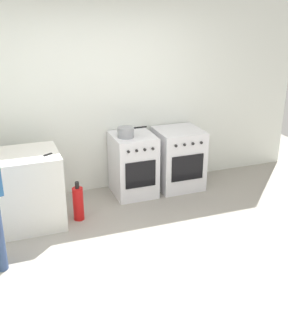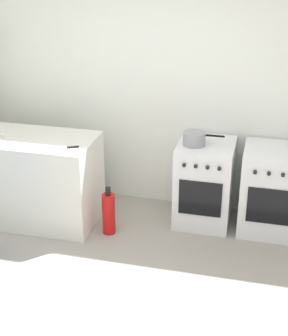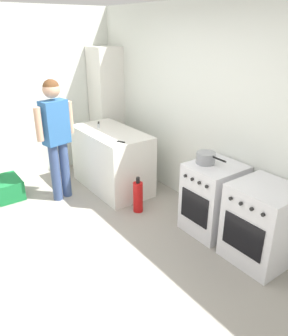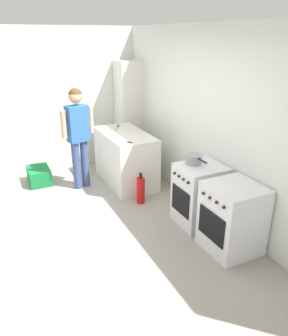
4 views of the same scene
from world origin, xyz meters
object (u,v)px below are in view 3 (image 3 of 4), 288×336
Objects in this scene: knife_bread at (99,125)px; fire_extinguisher at (138,197)px; oven_right at (262,224)px; person at (56,130)px; pot at (206,158)px; oven_left at (213,198)px; recycling_crate_lower at (7,188)px; knife_paring at (119,142)px; larder_cabinet at (106,108)px.

knife_bread is 0.64× the size of fire_extinguisher.
fire_extinguisher is (1.21, -0.11, -0.69)m from knife_bread.
fire_extinguisher is at bearing -5.18° from knife_bread.
oven_right is at bearing 17.19° from fire_extinguisher.
person is (-2.51, -1.14, 0.59)m from oven_right.
pot is 2.04m from person.
knife_bread is (-2.08, -0.37, 0.48)m from oven_left.
oven_right is 1.63m from fire_extinguisher.
fire_extinguisher is at bearing -162.81° from oven_right.
recycling_crate_lower is at bearing -99.46° from knife_bread.
knife_paring is at bearing 48.36° from recycling_crate_lower.
person is 1.42m from fire_extinguisher.
pot is at bearing 29.19° from fire_extinguisher.
pot is 1.25× the size of knife_bread.
larder_cabinet reaches higher than oven_right.
recycling_crate_lower is at bearing -131.64° from knife_paring.
fire_extinguisher is (-1.55, -0.48, -0.21)m from oven_right.
pot is 1.11m from fire_extinguisher.
larder_cabinet reaches higher than oven_left.
knife_paring is 0.88m from person.
person is (-1.84, -1.14, 0.59)m from oven_left.
larder_cabinet is (-2.54, 0.16, 0.08)m from pot.
pot is 2.02× the size of knife_paring.
pot is (-0.11, -0.06, 0.49)m from oven_left.
oven_left is 2.13× the size of pot.
knife_bread is at bearing -172.40° from oven_right.
knife_bread is at bearing 168.97° from knife_paring.
oven_left is 4.30× the size of knife_paring.
pot is 2.91m from recycling_crate_lower.
knife_bread is 0.74m from larder_cabinet.
knife_paring is at bearing -156.31° from pot.
person is at bearing -145.43° from fire_extinguisher.
larder_cabinet is (-1.44, 0.64, 0.09)m from knife_paring.
larder_cabinet is (-3.33, 0.10, 0.57)m from oven_right.
fire_extinguisher is at bearing 41.99° from recycling_crate_lower.
oven_left is at bearing 23.91° from knife_paring.
oven_left is 2.71m from larder_cabinet.
person is at bearing -148.08° from oven_left.
oven_left is 0.42× the size of larder_cabinet.
oven_right is at bearing 30.76° from recycling_crate_lower.
oven_right is at bearing -1.76° from larder_cabinet.
oven_right is at bearing 24.48° from person.
oven_right is at bearing 4.02° from pot.
oven_left is 2.17m from knife_bread.
knife_paring is at bearing -156.09° from oven_left.
pot is (-0.79, -0.06, 0.49)m from oven_right.
pot is at bearing 38.06° from recycling_crate_lower.
oven_right is 2.65× the size of knife_bread.
knife_bread is (-1.97, -0.31, -0.01)m from pot.
larder_cabinet reaches higher than knife_paring.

